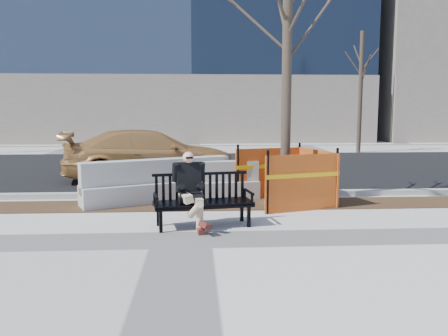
{
  "coord_description": "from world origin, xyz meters",
  "views": [
    {
      "loc": [
        0.24,
        -7.06,
        2.05
      ],
      "look_at": [
        0.75,
        1.41,
        0.95
      ],
      "focal_mm": 36.97,
      "sensor_mm": 36.0,
      "label": 1
    }
  ],
  "objects": [
    {
      "name": "far_tree_right",
      "position": [
        7.89,
        14.22,
        0.0
      ],
      "size": [
        2.89,
        2.89,
        6.03
      ],
      "primitive_type": null,
      "rotation": [
        0.0,
        0.0,
        0.37
      ],
      "color": "#46372D",
      "rests_on": "ground"
    },
    {
      "name": "jersey_barrier_right",
      "position": [
        0.13,
        3.24,
        0.0
      ],
      "size": [
        3.1,
        0.98,
        0.87
      ],
      "primitive_type": null,
      "rotation": [
        0.0,
        0.0,
        0.12
      ],
      "color": "#9D9A93",
      "rests_on": "ground"
    },
    {
      "name": "bench",
      "position": [
        0.35,
        0.81,
        0.0
      ],
      "size": [
        1.83,
        0.92,
        0.93
      ],
      "primitive_type": null,
      "rotation": [
        0.0,
        0.0,
        0.17
      ],
      "color": "black",
      "rests_on": "ground"
    },
    {
      "name": "mulch_strip",
      "position": [
        0.0,
        2.6,
        0.0
      ],
      "size": [
        40.0,
        1.2,
        0.02
      ],
      "primitive_type": "cube",
      "color": "#47301C",
      "rests_on": "ground"
    },
    {
      "name": "tree_fence",
      "position": [
        2.14,
        2.66,
        0.0
      ],
      "size": [
        3.11,
        3.11,
        6.26
      ],
      "primitive_type": null,
      "rotation": [
        0.0,
        0.0,
        0.29
      ],
      "color": "orange",
      "rests_on": "ground"
    },
    {
      "name": "curb",
      "position": [
        0.0,
        3.55,
        0.06
      ],
      "size": [
        60.0,
        0.25,
        0.12
      ],
      "primitive_type": "cube",
      "color": "#9E9B93",
      "rests_on": "ground"
    },
    {
      "name": "sedan",
      "position": [
        -1.08,
        6.3,
        0.0
      ],
      "size": [
        5.26,
        2.91,
        1.44
      ],
      "primitive_type": "imported",
      "rotation": [
        0.0,
        0.0,
        1.76
      ],
      "color": "#B78243",
      "rests_on": "ground"
    },
    {
      "name": "jersey_barrier_left",
      "position": [
        -0.61,
        3.06,
        0.0
      ],
      "size": [
        3.33,
        1.96,
        0.96
      ],
      "primitive_type": null,
      "rotation": [
        0.0,
        0.0,
        0.42
      ],
      "color": "#A9A69E",
      "rests_on": "ground"
    },
    {
      "name": "seated_man",
      "position": [
        0.12,
        0.82,
        0.0
      ],
      "size": [
        0.71,
        1.01,
        1.3
      ],
      "primitive_type": null,
      "rotation": [
        0.0,
        0.0,
        0.17
      ],
      "color": "black",
      "rests_on": "ground"
    },
    {
      "name": "ground",
      "position": [
        0.0,
        0.0,
        0.0
      ],
      "size": [
        120.0,
        120.0,
        0.0
      ],
      "primitive_type": "plane",
      "color": "beige",
      "rests_on": "ground"
    },
    {
      "name": "asphalt_street",
      "position": [
        0.0,
        8.8,
        0.0
      ],
      "size": [
        60.0,
        10.4,
        0.01
      ],
      "primitive_type": "cube",
      "color": "black",
      "rests_on": "ground"
    }
  ]
}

